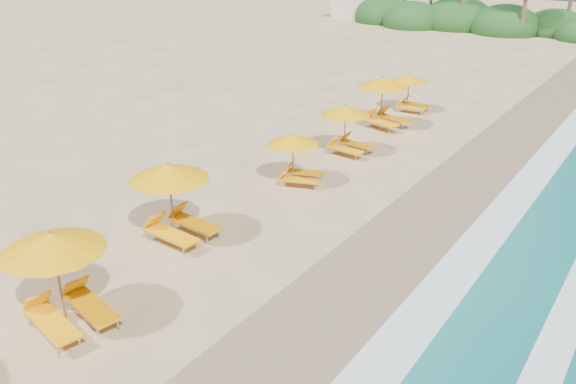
{
  "coord_description": "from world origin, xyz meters",
  "views": [
    {
      "loc": [
        9.66,
        -14.0,
        8.65
      ],
      "look_at": [
        0.0,
        0.0,
        1.2
      ],
      "focal_mm": 36.73,
      "sensor_mm": 36.0,
      "label": 1
    }
  ],
  "objects": [
    {
      "name": "station_2",
      "position": [
        -1.39,
        -7.31,
        1.4
      ],
      "size": [
        3.02,
        2.89,
        2.49
      ],
      "rotation": [
        0.0,
        0.0,
        -0.2
      ],
      "color": "olive",
      "rests_on": "ground"
    },
    {
      "name": "wet_sand",
      "position": [
        4.0,
        0.0,
        0.01
      ],
      "size": [
        4.0,
        160.0,
        0.01
      ],
      "primitive_type": "cube",
      "color": "#8E7454",
      "rests_on": "ground"
    },
    {
      "name": "station_5",
      "position": [
        -1.84,
        7.15,
        1.2
      ],
      "size": [
        2.46,
        2.31,
        2.13
      ],
      "rotation": [
        0.0,
        0.0,
        -0.11
      ],
      "color": "olive",
      "rests_on": "ground"
    },
    {
      "name": "treeline",
      "position": [
        -9.94,
        45.51,
        1.0
      ],
      "size": [
        25.8,
        8.8,
        9.74
      ],
      "color": "#163D14",
      "rests_on": "ground"
    },
    {
      "name": "station_3",
      "position": [
        -2.35,
        -2.6,
        1.39
      ],
      "size": [
        2.75,
        2.56,
        2.48
      ],
      "rotation": [
        0.0,
        0.0,
        -0.05
      ],
      "color": "olive",
      "rests_on": "ground"
    },
    {
      "name": "ground",
      "position": [
        0.0,
        0.0,
        0.0
      ],
      "size": [
        160.0,
        160.0,
        0.0
      ],
      "primitive_type": "plane",
      "color": "#D6AF7E",
      "rests_on": "ground"
    },
    {
      "name": "beach_building",
      "position": [
        -22.0,
        48.0,
        1.4
      ],
      "size": [
        7.0,
        5.0,
        2.8
      ],
      "primitive_type": "cube",
      "color": "beige",
      "rests_on": "ground"
    },
    {
      "name": "station_7",
      "position": [
        -2.34,
        14.84,
        1.12
      ],
      "size": [
        2.28,
        2.14,
        2.01
      ],
      "rotation": [
        0.0,
        0.0,
        0.09
      ],
      "color": "olive",
      "rests_on": "ground"
    },
    {
      "name": "station_4",
      "position": [
        -1.76,
        3.14,
        1.11
      ],
      "size": [
        2.55,
        2.51,
        1.99
      ],
      "rotation": [
        0.0,
        0.0,
        0.35
      ],
      "color": "olive",
      "rests_on": "ground"
    },
    {
      "name": "station_6",
      "position": [
        -2.24,
        11.46,
        1.39
      ],
      "size": [
        3.11,
        3.01,
        2.49
      ],
      "rotation": [
        0.0,
        0.0,
        -0.27
      ],
      "color": "olive",
      "rests_on": "ground"
    },
    {
      "name": "surf_foam",
      "position": [
        6.7,
        0.0,
        0.03
      ],
      "size": [
        4.0,
        160.0,
        0.01
      ],
      "color": "white",
      "rests_on": "ground"
    }
  ]
}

